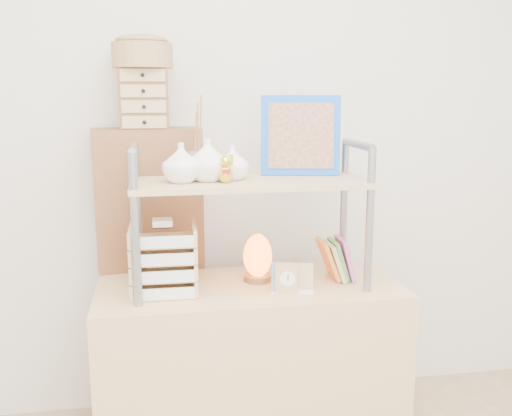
% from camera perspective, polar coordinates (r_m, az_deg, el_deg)
% --- Properties ---
extents(room_shell, '(3.42, 3.41, 2.61)m').
position_cam_1_polar(room_shell, '(1.38, 5.15, 19.60)').
color(room_shell, silver).
rests_on(room_shell, ground).
extents(desk, '(1.20, 0.50, 0.75)m').
position_cam_1_polar(desk, '(2.43, -0.58, -16.12)').
color(desk, tan).
rests_on(desk, ground).
extents(cabinet, '(0.47, 0.29, 1.35)m').
position_cam_1_polar(cabinet, '(2.63, -10.47, -7.03)').
color(cabinet, brown).
rests_on(cabinet, ground).
extents(hutch, '(0.90, 0.34, 0.74)m').
position_cam_1_polar(hutch, '(2.18, -1.44, 3.15)').
color(hutch, gray).
rests_on(hutch, desk).
extents(letter_tray, '(0.24, 0.23, 0.29)m').
position_cam_1_polar(letter_tray, '(2.19, -9.21, -5.51)').
color(letter_tray, tan).
rests_on(letter_tray, desk).
extents(salt_lamp, '(0.13, 0.12, 0.20)m').
position_cam_1_polar(salt_lamp, '(2.30, 0.15, -4.92)').
color(salt_lamp, brown).
rests_on(salt_lamp, desk).
extents(desk_clock, '(0.09, 0.06, 0.12)m').
position_cam_1_polar(desk_clock, '(2.17, 3.09, -7.07)').
color(desk_clock, tan).
rests_on(desk_clock, desk).
extents(postcard_stand, '(0.17, 0.08, 0.12)m').
position_cam_1_polar(postcard_stand, '(2.20, 3.64, -7.52)').
color(postcard_stand, white).
rests_on(postcard_stand, desk).
extents(drawer_chest, '(0.20, 0.16, 0.25)m').
position_cam_1_polar(drawer_chest, '(2.47, -11.15, 10.68)').
color(drawer_chest, brown).
rests_on(drawer_chest, cabinet).
extents(woven_basket, '(0.25, 0.25, 0.10)m').
position_cam_1_polar(woven_basket, '(2.48, -11.31, 14.73)').
color(woven_basket, '#986E45').
rests_on(woven_basket, drawer_chest).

